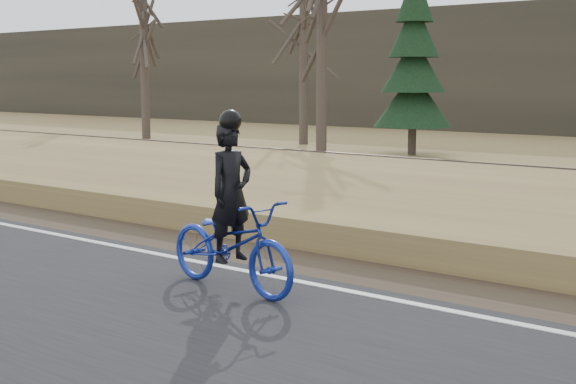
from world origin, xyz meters
The scene contains 11 objects.
ground centered at (0.00, 0.00, 0.00)m, with size 120.00×120.00×0.00m, color olive.
edge_line centered at (0.00, 0.20, 0.07)m, with size 120.00×0.12×0.01m, color silver.
shoulder centered at (0.00, 1.20, 0.02)m, with size 120.00×1.60×0.04m, color #473A2B.
embankment centered at (0.00, 4.20, 0.22)m, with size 120.00×5.00×0.44m, color olive.
ballast centered at (0.00, 8.00, 0.23)m, with size 120.00×3.00×0.45m, color slate.
railroad centered at (0.00, 8.00, 0.53)m, with size 120.00×2.40×0.29m.
cyclist centered at (2.99, -0.57, 0.73)m, with size 2.14×0.97×2.11m.
bare_tree_far_left centered at (-16.53, 15.68, 3.81)m, with size 0.36×0.36×7.61m, color #4B3F37.
bare_tree_left centered at (-9.53, 17.49, 3.81)m, with size 0.36×0.36×7.62m, color #4B3F37.
bare_tree_near_left centered at (-5.76, 13.42, 3.76)m, with size 0.36×0.36×7.51m, color #4B3F37.
conifer centered at (-4.08, 16.29, 2.93)m, with size 2.60×2.60×6.19m.
Camera 1 is at (9.16, -7.39, 2.51)m, focal length 50.00 mm.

